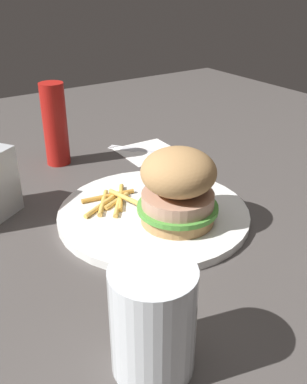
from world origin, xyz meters
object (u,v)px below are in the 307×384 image
at_px(sandwich, 178,187).
at_px(drink_glass, 153,326).
at_px(napkin, 149,152).
at_px(plate, 154,214).
at_px(fork, 148,150).
at_px(ketchup_bottle, 55,125).
at_px(fries_pile, 113,201).

relative_size(sandwich, drink_glass, 1.05).
bearing_deg(napkin, plate, 148.23).
distance_m(sandwich, napkin, 0.30).
xyz_separation_m(plate, fork, (0.22, -0.13, -0.00)).
bearing_deg(ketchup_bottle, fork, -106.02).
height_order(sandwich, ketchup_bottle, ketchup_bottle).
bearing_deg(napkin, sandwich, 154.63).
bearing_deg(plate, ketchup_bottle, 7.62).
height_order(plate, sandwich, sandwich).
relative_size(plate, ketchup_bottle, 1.85).
height_order(sandwich, drink_glass, sandwich).
height_order(fries_pile, drink_glass, drink_glass).
bearing_deg(ketchup_bottle, drink_glass, 166.86).
distance_m(plate, sandwich, 0.07).
height_order(fork, drink_glass, drink_glass).
relative_size(plate, drink_glass, 2.60).
relative_size(plate, sandwich, 2.49).
relative_size(sandwich, fork, 0.76).
distance_m(napkin, drink_glass, 0.53).
xyz_separation_m(napkin, fork, (0.00, 0.00, 0.00)).
bearing_deg(drink_glass, ketchup_bottle, -13.14).
bearing_deg(plate, sandwich, -165.87).
height_order(sandwich, napkin, sandwich).
height_order(fries_pile, ketchup_bottle, ketchup_bottle).
bearing_deg(napkin, fries_pile, 133.63).
height_order(sandwich, fork, sandwich).
xyz_separation_m(fries_pile, drink_glass, (-0.28, 0.11, 0.03)).
xyz_separation_m(fries_pile, napkin, (0.17, -0.17, -0.02)).
bearing_deg(napkin, fork, 36.09).
distance_m(plate, ketchup_bottle, 0.28).
distance_m(plate, fries_pile, 0.07).
xyz_separation_m(fries_pile, fork, (0.17, -0.17, -0.01)).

